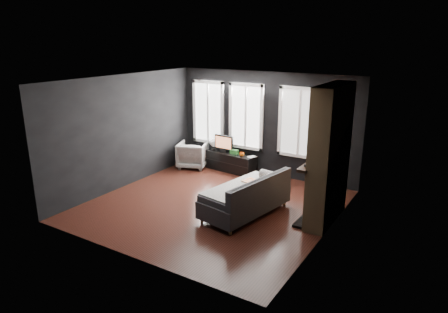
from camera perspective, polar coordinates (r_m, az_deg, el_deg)
The scene contains 18 objects.
floor at distance 8.77m, azimuth -1.60°, elevation -6.97°, with size 5.00×5.00×0.00m, color black.
ceiling at distance 8.08m, azimuth -1.75°, elevation 10.87°, with size 5.00×5.00×0.00m, color white.
wall_back at distance 10.44m, azimuth 5.91°, elevation 4.61°, with size 5.00×0.02×2.70m, color black.
wall_left at distance 9.88m, azimuth -13.90°, elevation 3.52°, with size 0.02×5.00×2.70m, color black.
wall_right at distance 7.31m, azimuth 14.95°, elevation -1.16°, with size 0.02×5.00×2.70m, color black.
windows at distance 10.45m, azimuth 3.72°, elevation 10.39°, with size 4.00×0.16×1.76m, color white, non-canonical shape.
fireplace at distance 7.91m, azimuth 14.86°, elevation 0.21°, with size 0.70×1.62×2.70m, color #93724C, non-canonical shape.
sofa at distance 8.23m, azimuth 3.09°, elevation -5.38°, with size 1.00×2.00×0.86m, color black, non-canonical shape.
stripe_pillow at distance 8.36m, azimuth 6.17°, elevation -3.68°, with size 0.07×0.31×0.31m, color gray.
armchair at distance 11.20m, azimuth -4.49°, elevation 0.42°, with size 0.77×0.72×0.79m, color white.
media_console at distance 10.90m, azimuth 0.99°, elevation -0.76°, with size 1.46×0.46×0.50m, color black, non-canonical shape.
monitor at distance 10.88m, azimuth -0.02°, elevation 2.02°, with size 0.59×0.13×0.52m, color black, non-canonical shape.
desk_fan at distance 11.10m, azimuth -1.46°, elevation 1.81°, with size 0.24×0.24×0.33m, color #A4A4A4, non-canonical shape.
mug at distance 10.53m, azimuth 2.56°, elevation 0.39°, with size 0.13×0.10×0.13m, color #D1570C.
book at distance 10.50m, azimuth 3.75°, elevation 0.60°, with size 0.17×0.02×0.23m, color #9F977D.
storage_box at distance 10.74m, azimuth 1.47°, elevation 0.68°, with size 0.20×0.13×0.11m, color #2B6F2B.
mantel_vase at distance 8.40m, azimuth 14.15°, elevation 1.07°, with size 0.20×0.21×0.20m, color gold.
mantel_clock at distance 7.51m, azimuth 11.73°, elevation -1.26°, with size 0.11×0.11×0.04m, color black.
Camera 1 is at (4.43, -6.71, 3.52)m, focal length 32.00 mm.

